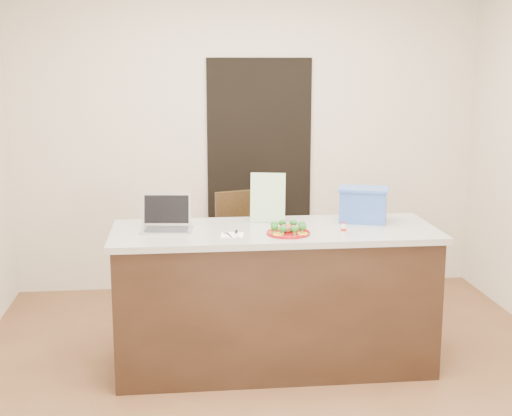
{
  "coord_description": "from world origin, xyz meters",
  "views": [
    {
      "loc": [
        -0.6,
        -4.11,
        1.94
      ],
      "look_at": [
        -0.12,
        0.2,
        1.07
      ],
      "focal_mm": 50.0,
      "sensor_mm": 36.0,
      "label": 1
    }
  ],
  "objects": [
    {
      "name": "laptop",
      "position": [
        -0.68,
        0.31,
        0.98
      ],
      "size": [
        0.33,
        0.28,
        0.22
      ],
      "rotation": [
        0.0,
        0.0,
        -0.11
      ],
      "color": "#B6B7BB",
      "rests_on": "island"
    },
    {
      "name": "meatballs",
      "position": [
        0.06,
        0.1,
        0.96
      ],
      "size": [
        0.11,
        0.11,
        0.04
      ],
      "color": "brown",
      "rests_on": "plate"
    },
    {
      "name": "plate",
      "position": [
        0.06,
        0.09,
        0.93
      ],
      "size": [
        0.27,
        0.27,
        0.02
      ],
      "rotation": [
        0.0,
        0.0,
        0.04
      ],
      "color": "maroon",
      "rests_on": "island"
    },
    {
      "name": "napkin",
      "position": [
        -0.28,
        0.1,
        0.92
      ],
      "size": [
        0.15,
        0.15,
        0.01
      ],
      "primitive_type": "cube",
      "rotation": [
        0.0,
        0.0,
        -0.11
      ],
      "color": "silver",
      "rests_on": "island"
    },
    {
      "name": "island",
      "position": [
        0.0,
        0.25,
        0.46
      ],
      "size": [
        2.06,
        0.76,
        0.92
      ],
      "color": "black",
      "rests_on": "ground"
    },
    {
      "name": "room_shell",
      "position": [
        0.0,
        0.0,
        1.62
      ],
      "size": [
        4.0,
        4.0,
        4.0
      ],
      "color": "white",
      "rests_on": "ground"
    },
    {
      "name": "doorway",
      "position": [
        0.1,
        1.98,
        1.0
      ],
      "size": [
        0.9,
        0.02,
        2.0
      ],
      "primitive_type": "cube",
      "color": "black",
      "rests_on": "ground"
    },
    {
      "name": "leaflet",
      "position": [
        -0.02,
        0.45,
        1.08
      ],
      "size": [
        0.23,
        0.1,
        0.32
      ],
      "primitive_type": "cube",
      "rotation": [
        -0.14,
        0.0,
        -0.22
      ],
      "color": "silver",
      "rests_on": "island"
    },
    {
      "name": "pepper_rings",
      "position": [
        0.06,
        0.09,
        0.94
      ],
      "size": [
        0.21,
        0.21,
        0.01
      ],
      "color": "yellow",
      "rests_on": "plate"
    },
    {
      "name": "ground",
      "position": [
        0.0,
        0.0,
        0.0
      ],
      "size": [
        4.0,
        4.0,
        0.0
      ],
      "primitive_type": "plane",
      "color": "brown",
      "rests_on": "ground"
    },
    {
      "name": "fork",
      "position": [
        -0.3,
        0.11,
        0.93
      ],
      "size": [
        0.04,
        0.14,
        0.0
      ],
      "rotation": [
        0.0,
        0.0,
        0.2
      ],
      "color": "#AAABAF",
      "rests_on": "napkin"
    },
    {
      "name": "broccoli",
      "position": [
        0.06,
        0.09,
        0.97
      ],
      "size": [
        0.22,
        0.22,
        0.04
      ],
      "color": "#144913",
      "rests_on": "plate"
    },
    {
      "name": "blue_box",
      "position": [
        0.61,
        0.4,
        1.04
      ],
      "size": [
        0.37,
        0.32,
        0.23
      ],
      "rotation": [
        0.0,
        0.0,
        -0.33
      ],
      "color": "#2D4FA4",
      "rests_on": "island"
    },
    {
      "name": "chair",
      "position": [
        -0.11,
        1.04,
        0.57
      ],
      "size": [
        0.55,
        0.56,
        1.01
      ],
      "rotation": [
        0.0,
        0.0,
        0.29
      ],
      "color": "#362210",
      "rests_on": "ground"
    },
    {
      "name": "knife",
      "position": [
        -0.25,
        0.08,
        0.93
      ],
      "size": [
        0.03,
        0.19,
        0.01
      ],
      "rotation": [
        0.0,
        0.0,
        -0.1
      ],
      "color": "silver",
      "rests_on": "napkin"
    },
    {
      "name": "yogurt_bottle",
      "position": [
        0.41,
        0.09,
        0.95
      ],
      "size": [
        0.03,
        0.03,
        0.07
      ],
      "rotation": [
        0.0,
        0.0,
        0.29
      ],
      "color": "beige",
      "rests_on": "island"
    }
  ]
}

